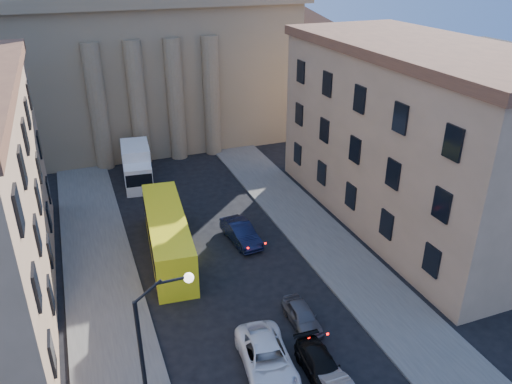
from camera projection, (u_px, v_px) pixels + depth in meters
sidewalk_left at (108, 313)px, 31.81m from camera, size 5.00×60.00×0.15m
sidewalk_right at (341, 259)px, 37.32m from camera, size 5.00×60.00×0.15m
church at (133, 33)px, 60.90m from camera, size 68.02×28.76×36.60m
building_right at (415, 136)px, 40.23m from camera, size 11.60×26.60×14.70m
street_lamp at (153, 349)px, 21.64m from camera, size 2.62×0.44×8.83m
car_left_mid at (267, 359)px, 27.24m from camera, size 3.28×5.95×1.58m
car_right_mid at (321, 367)px, 26.91m from camera, size 2.00×4.51×1.29m
car_right_far at (302, 316)px, 30.68m from camera, size 1.65×3.85×1.29m
car_right_distant at (241, 233)px, 39.44m from camera, size 2.16×4.95×1.58m
city_bus at (168, 234)px, 37.30m from camera, size 3.83×12.10×3.35m
box_truck at (137, 166)px, 49.21m from camera, size 3.23×6.84×3.64m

